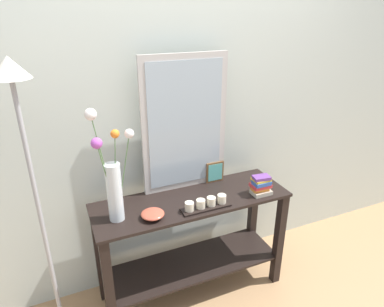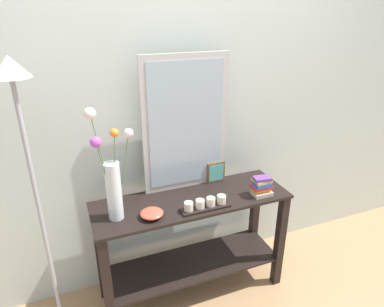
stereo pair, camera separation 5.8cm
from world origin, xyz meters
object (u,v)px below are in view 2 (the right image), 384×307
book_stack (262,186)px  candle_tray (205,204)px  decorative_bowl (152,213)px  picture_frame_small (216,172)px  tall_vase_left (112,179)px  mirror_leaning (186,125)px  floor_lamp (31,169)px  console_table (192,235)px

book_stack → candle_tray: bearing=-178.2°
candle_tray → decorative_bowl: candle_tray is taller
picture_frame_small → decorative_bowl: (-0.55, -0.26, -0.05)m
tall_vase_left → picture_frame_small: 0.79m
candle_tray → decorative_bowl: bearing=175.0°
candle_tray → mirror_leaning: bearing=91.2°
mirror_leaning → decorative_bowl: (-0.33, -0.28, -0.43)m
mirror_leaning → picture_frame_small: mirror_leaning is taller
mirror_leaning → floor_lamp: (-0.92, -0.22, -0.05)m
floor_lamp → picture_frame_small: bearing=9.9°
tall_vase_left → decorative_bowl: (0.20, -0.07, -0.23)m
tall_vase_left → floor_lamp: floor_lamp is taller
mirror_leaning → console_table: bearing=-99.0°
candle_tray → picture_frame_small: size_ratio=2.12×
floor_lamp → candle_tray: bearing=-5.7°
candle_tray → picture_frame_small: (0.21, 0.29, 0.05)m
tall_vase_left → candle_tray: bearing=-10.7°
console_table → floor_lamp: bearing=-177.4°
mirror_leaning → decorative_bowl: mirror_leaning is taller
console_table → tall_vase_left: size_ratio=1.89×
picture_frame_small → decorative_bowl: size_ratio=1.07×
candle_tray → book_stack: bearing=1.8°
tall_vase_left → book_stack: tall_vase_left is taller
tall_vase_left → picture_frame_small: size_ratio=4.56×
picture_frame_small → tall_vase_left: bearing=-165.6°
picture_frame_small → floor_lamp: (-1.14, -0.20, 0.32)m
console_table → floor_lamp: size_ratio=0.75×
candle_tray → floor_lamp: 1.01m
mirror_leaning → candle_tray: 0.53m
mirror_leaning → tall_vase_left: bearing=-158.0°
mirror_leaning → floor_lamp: bearing=-166.6°
candle_tray → picture_frame_small: picture_frame_small is taller
picture_frame_small → floor_lamp: size_ratio=0.09×
tall_vase_left → decorative_bowl: bearing=-19.6°
tall_vase_left → decorative_bowl: 0.31m
console_table → decorative_bowl: decorative_bowl is taller
mirror_leaning → decorative_bowl: size_ratio=6.46×
console_table → mirror_leaning: size_ratio=1.43×
console_table → picture_frame_small: bearing=32.6°
mirror_leaning → book_stack: (0.42, -0.30, -0.39)m
console_table → book_stack: 0.58m
picture_frame_small → book_stack: bearing=-54.4°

